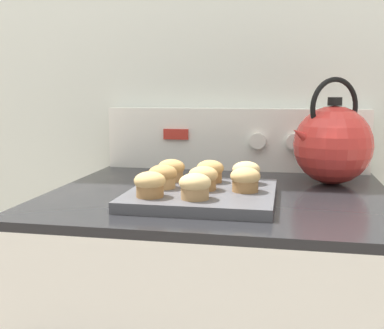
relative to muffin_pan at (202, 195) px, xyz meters
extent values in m
cube|color=silver|center=(0.02, 0.46, 0.31)|extent=(8.00, 0.05, 2.40)
cube|color=black|center=(0.02, 0.10, -0.02)|extent=(0.76, 0.67, 0.02)
cube|color=white|center=(0.02, 0.41, 0.08)|extent=(0.75, 0.05, 0.18)
cube|color=#B72D23|center=(-0.14, 0.38, 0.09)|extent=(0.07, 0.01, 0.03)
cylinder|color=white|center=(0.09, 0.37, 0.08)|extent=(0.04, 0.02, 0.04)
cylinder|color=white|center=(0.19, 0.37, 0.08)|extent=(0.04, 0.02, 0.04)
cylinder|color=white|center=(0.29, 0.37, 0.08)|extent=(0.04, 0.02, 0.04)
cube|color=#4C4C51|center=(0.00, 0.00, 0.00)|extent=(0.30, 0.30, 0.02)
cylinder|color=olive|center=(-0.09, -0.09, 0.02)|extent=(0.05, 0.05, 0.03)
ellipsoid|color=tan|center=(-0.09, -0.09, 0.04)|extent=(0.06, 0.06, 0.04)
cylinder|color=#A37A4C|center=(0.00, -0.09, 0.02)|extent=(0.05, 0.05, 0.03)
ellipsoid|color=tan|center=(0.00, -0.09, 0.04)|extent=(0.06, 0.06, 0.04)
cylinder|color=tan|center=(-0.09, 0.00, 0.02)|extent=(0.05, 0.05, 0.03)
ellipsoid|color=#B2844C|center=(-0.09, 0.00, 0.04)|extent=(0.06, 0.06, 0.04)
cylinder|color=olive|center=(0.00, 0.00, 0.02)|extent=(0.05, 0.05, 0.03)
ellipsoid|color=tan|center=(0.00, 0.00, 0.04)|extent=(0.06, 0.06, 0.04)
cylinder|color=olive|center=(0.09, 0.00, 0.02)|extent=(0.05, 0.05, 0.03)
ellipsoid|color=tan|center=(0.09, 0.00, 0.04)|extent=(0.06, 0.06, 0.04)
cylinder|color=#A37A4C|center=(-0.09, 0.09, 0.02)|extent=(0.05, 0.05, 0.03)
ellipsoid|color=tan|center=(-0.09, 0.09, 0.04)|extent=(0.06, 0.06, 0.04)
cylinder|color=olive|center=(0.00, 0.09, 0.02)|extent=(0.05, 0.05, 0.03)
ellipsoid|color=tan|center=(0.00, 0.09, 0.04)|extent=(0.06, 0.06, 0.04)
cylinder|color=olive|center=(0.08, 0.09, 0.02)|extent=(0.05, 0.05, 0.03)
ellipsoid|color=tan|center=(0.08, 0.09, 0.04)|extent=(0.06, 0.06, 0.04)
sphere|color=red|center=(0.28, 0.24, 0.08)|extent=(0.19, 0.19, 0.19)
cylinder|color=black|center=(0.28, 0.24, 0.19)|extent=(0.03, 0.03, 0.02)
cone|color=red|center=(0.21, 0.18, 0.11)|extent=(0.10, 0.09, 0.07)
torus|color=black|center=(0.28, 0.24, 0.18)|extent=(0.12, 0.10, 0.15)
camera|label=1|loc=(0.17, -0.97, 0.22)|focal=45.00mm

